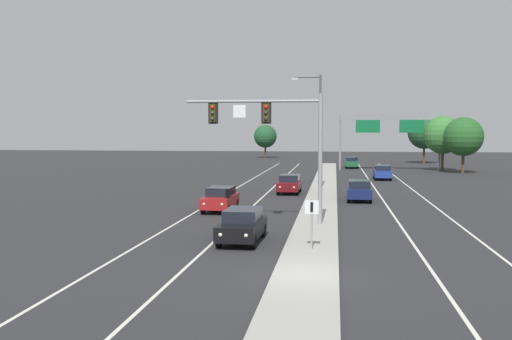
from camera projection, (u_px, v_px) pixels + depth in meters
The scene contains 20 objects.
ground_plane at pixel (305, 278), 21.23m from camera, with size 260.00×260.00×0.00m, color #28282B.
median_island at pixel (319, 210), 39.03m from camera, with size 2.40×110.00×0.15m, color #9E9B93.
lane_stripe_oncoming_center at pixel (262, 198), 46.58m from camera, with size 0.14×100.00×0.01m, color silver.
lane_stripe_receding_center at pixel (383, 200), 45.33m from camera, with size 0.14×100.00×0.01m, color silver.
edge_stripe_left at pixel (221, 197), 47.02m from camera, with size 0.14×100.00×0.01m, color silver.
edge_stripe_right at pixel (427, 200), 44.89m from camera, with size 0.14×100.00×0.01m, color silver.
overhead_signal_mast at pixel (276, 130), 32.56m from camera, with size 7.63×0.44×7.20m.
median_sign_post at pixel (312, 217), 25.60m from camera, with size 0.60×0.10×2.20m.
street_lamp_median at pixel (318, 125), 51.16m from camera, with size 2.58×0.28×10.00m.
car_oncoming_black at pixel (242, 225), 28.09m from camera, with size 1.91×4.50×1.58m.
car_oncoming_red at pixel (220, 199), 38.98m from camera, with size 1.87×4.49×1.58m.
car_oncoming_darkred at pixel (289, 184), 49.98m from camera, with size 1.86×4.49×1.58m.
car_receding_navy at pixel (359, 190), 44.63m from camera, with size 1.89×4.50×1.58m.
car_receding_blue at pixel (382, 172), 63.97m from camera, with size 1.86×4.49×1.58m.
car_receding_green at pixel (352, 162), 83.62m from camera, with size 1.83×4.47×1.58m.
highway_sign_gantry at pixel (390, 124), 78.32m from camera, with size 13.28×0.42×7.50m.
tree_far_right_b at pixel (443, 135), 77.42m from camera, with size 5.03×5.03×7.28m.
tree_far_left_c at pixel (265, 136), 114.48m from camera, with size 4.47×4.47×6.47m.
tree_far_right_a at pixel (424, 132), 94.80m from camera, with size 5.32×5.32×7.70m.
tree_far_right_c at pixel (463, 137), 72.79m from camera, with size 4.84×4.84×7.00m.
Camera 1 is at (1.02, -20.97, 5.32)m, focal length 41.30 mm.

